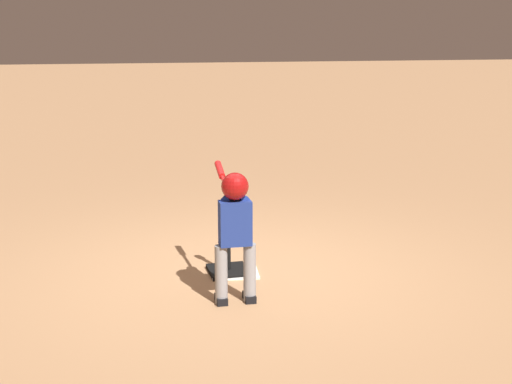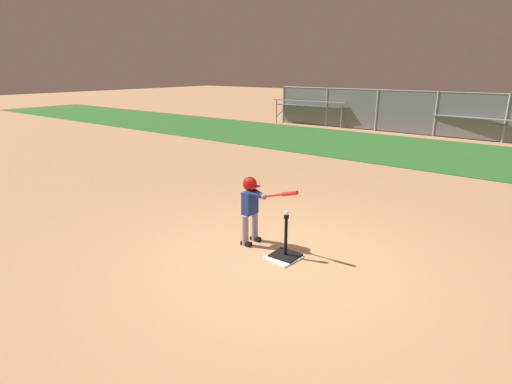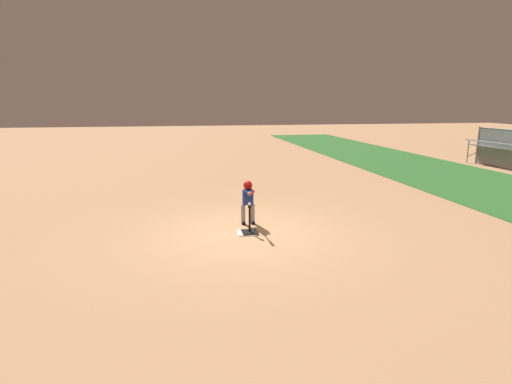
% 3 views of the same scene
% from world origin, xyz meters
% --- Properties ---
extents(ground_plane, '(90.00, 90.00, 0.00)m').
position_xyz_m(ground_plane, '(0.00, 0.00, 0.00)').
color(ground_plane, '#AD7F56').
extents(home_plate, '(0.49, 0.49, 0.02)m').
position_xyz_m(home_plate, '(-0.00, 0.07, 0.01)').
color(home_plate, white).
rests_on(home_plate, ground_plane).
extents(batting_tee, '(0.41, 0.37, 0.68)m').
position_xyz_m(batting_tee, '(0.00, 0.13, 0.10)').
color(batting_tee, black).
rests_on(batting_tee, ground_plane).
extents(batter_child, '(1.01, 0.35, 1.12)m').
position_xyz_m(batter_child, '(-0.71, 0.22, 0.71)').
color(batter_child, gray).
rests_on(batter_child, ground_plane).
extents(baseball, '(0.07, 0.07, 0.07)m').
position_xyz_m(baseball, '(0.00, 0.13, 0.71)').
color(baseball, white).
rests_on(baseball, batting_tee).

